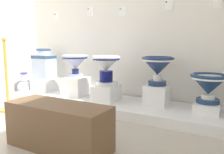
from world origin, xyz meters
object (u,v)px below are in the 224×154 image
(plinth_block_pale_glazed, at_px, (45,84))
(info_placard_fifth, at_px, (218,1))
(info_placard_second, at_px, (90,12))
(antique_toilet_pale_glazed, at_px, (44,63))
(plinth_block_rightmost, at_px, (76,86))
(antique_toilet_central_ornate, at_px, (106,66))
(antique_toilet_broad_patterned, at_px, (209,84))
(museum_bench, at_px, (59,126))
(antique_toilet_squat_floral, at_px, (158,66))
(plinth_block_central_ornate, at_px, (106,93))
(plinth_block_squat_floral, at_px, (157,95))
(info_placard_third, at_px, (122,11))
(antique_toilet_rightmost, at_px, (75,62))
(info_placard_fourth, at_px, (169,5))
(stanchion_post_near_left, at_px, (7,89))
(plinth_block_broad_patterned, at_px, (207,108))
(info_placard_first, at_px, (56,16))
(decorative_vase_companion, at_px, (24,87))

(plinth_block_pale_glazed, height_order, info_placard_fifth, info_placard_fifth)
(info_placard_second, bearing_deg, antique_toilet_pale_glazed, -155.75)
(info_placard_fifth, bearing_deg, plinth_block_rightmost, -169.32)
(antique_toilet_pale_glazed, bearing_deg, antique_toilet_central_ornate, -4.98)
(antique_toilet_broad_patterned, xyz_separation_m, museum_bench, (-1.05, -1.33, -0.26))
(antique_toilet_squat_floral, height_order, museum_bench, antique_toilet_squat_floral)
(plinth_block_central_ornate, height_order, plinth_block_squat_floral, plinth_block_squat_floral)
(antique_toilet_broad_patterned, height_order, info_placard_third, info_placard_third)
(antique_toilet_rightmost, bearing_deg, antique_toilet_central_ornate, -7.56)
(info_placard_fourth, relative_size, stanchion_post_near_left, 0.14)
(antique_toilet_central_ornate, height_order, stanchion_post_near_left, stanchion_post_near_left)
(plinth_block_broad_patterned, bearing_deg, stanchion_post_near_left, -162.02)
(info_placard_first, bearing_deg, info_placard_fourth, 0.00)
(plinth_block_pale_glazed, bearing_deg, info_placard_fourth, 9.28)
(plinth_block_central_ornate, bearing_deg, antique_toilet_squat_floral, 11.18)
(antique_toilet_pale_glazed, distance_m, decorative_vase_companion, 0.56)
(plinth_block_squat_floral, xyz_separation_m, info_placard_second, (-1.25, 0.30, 1.17))
(plinth_block_broad_patterned, height_order, antique_toilet_broad_patterned, antique_toilet_broad_patterned)
(plinth_block_central_ornate, xyz_separation_m, info_placard_fourth, (0.72, 0.44, 1.19))
(plinth_block_broad_patterned, xyz_separation_m, museum_bench, (-1.05, -1.33, 0.02))
(antique_toilet_central_ornate, distance_m, info_placard_fifth, 1.60)
(antique_toilet_rightmost, relative_size, info_placard_third, 3.20)
(info_placard_fourth, bearing_deg, plinth_block_pale_glazed, -170.72)
(plinth_block_central_ornate, relative_size, info_placard_fifth, 2.22)
(decorative_vase_companion, bearing_deg, plinth_block_squat_floral, 4.24)
(plinth_block_central_ornate, bearing_deg, info_placard_third, 87.47)
(info_placard_third, bearing_deg, plinth_block_central_ornate, -92.53)
(decorative_vase_companion, bearing_deg, info_placard_fourth, 11.47)
(decorative_vase_companion, bearing_deg, plinth_block_rightmost, 6.39)
(plinth_block_rightmost, xyz_separation_m, info_placard_first, (-0.68, 0.36, 1.12))
(info_placard_fifth, xyz_separation_m, stanchion_post_near_left, (-2.46, -1.16, -1.12))
(info_placard_second, bearing_deg, antique_toilet_rightmost, -95.90)
(plinth_block_rightmost, height_order, antique_toilet_central_ornate, antique_toilet_central_ornate)
(antique_toilet_rightmost, height_order, antique_toilet_central_ornate, antique_toilet_central_ornate)
(plinth_block_broad_patterned, distance_m, stanchion_post_near_left, 2.58)
(plinth_block_central_ornate, height_order, decorative_vase_companion, decorative_vase_companion)
(info_placard_second, bearing_deg, plinth_block_central_ornate, -38.10)
(museum_bench, bearing_deg, antique_toilet_pale_glazed, 138.58)
(plinth_block_central_ornate, bearing_deg, info_placard_fourth, 31.52)
(antique_toilet_broad_patterned, bearing_deg, plinth_block_rightmost, 180.00)
(antique_toilet_rightmost, xyz_separation_m, decorative_vase_companion, (-1.03, -0.12, -0.47))
(antique_toilet_squat_floral, relative_size, info_placard_fourth, 2.94)
(antique_toilet_broad_patterned, bearing_deg, decorative_vase_companion, -177.76)
(antique_toilet_central_ornate, relative_size, info_placard_third, 3.28)
(antique_toilet_broad_patterned, bearing_deg, museum_bench, -128.37)
(info_placard_fourth, bearing_deg, stanchion_post_near_left, -148.14)
(info_placard_fourth, distance_m, stanchion_post_near_left, 2.46)
(decorative_vase_companion, bearing_deg, plinth_block_central_ornate, 1.26)
(plinth_block_rightmost, distance_m, museum_bench, 1.58)
(decorative_vase_companion, bearing_deg, museum_bench, -32.82)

